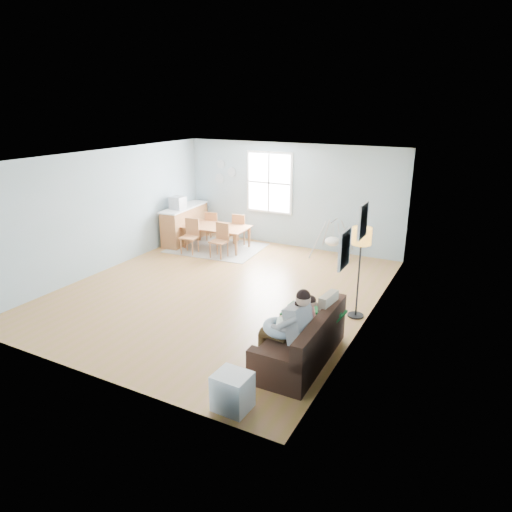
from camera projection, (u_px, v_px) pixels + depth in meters
The scene contains 22 objects.
room at pixel (218, 172), 8.62m from camera, with size 8.40×9.40×3.90m.
window at pixel (269, 183), 12.04m from camera, with size 1.32×0.08×1.62m.
pictures at pixel (354, 234), 6.62m from camera, with size 0.05×1.34×0.74m.
wall_plates at pixel (224, 172), 12.60m from camera, with size 0.67×0.02×0.66m.
sofa at pixel (303, 344), 6.76m from camera, with size 0.83×1.90×0.77m.
green_throw at pixel (314, 313), 7.25m from camera, with size 0.87×0.69×0.04m, color #125021.
beige_pillow at pixel (328, 308), 6.96m from camera, with size 0.13×0.45×0.45m, color tan.
father at pixel (289, 325), 6.46m from camera, with size 0.94×0.47×1.27m.
nursing_pillow at pixel (280, 328), 6.54m from camera, with size 0.50×0.50×0.14m, color #A5BECF.
infant at pixel (280, 323), 6.55m from camera, with size 0.20×0.33×0.12m.
toddler at pixel (304, 315), 6.82m from camera, with size 0.52×0.30×0.79m.
floor_lamp at pixel (361, 244), 7.80m from camera, with size 0.33×0.33×1.66m.
storage_cube at pixel (232, 391), 5.69m from camera, with size 0.46×0.41×0.49m.
rug at pixel (216, 248), 12.07m from camera, with size 2.33×1.77×0.01m, color gray.
dining_table at pixel (216, 237), 11.98m from camera, with size 1.69×0.94×0.59m, color brown.
chair_sw at pixel (191, 234), 11.57m from camera, with size 0.45×0.45×0.88m.
chair_se at pixel (220, 238), 11.26m from camera, with size 0.40×0.40×0.85m.
chair_nw at pixel (213, 225), 12.59m from camera, with size 0.44×0.44×0.82m.
chair_ne at pixel (240, 227), 12.27m from camera, with size 0.42×0.42×0.85m.
counter at pixel (185, 224), 12.52m from camera, with size 0.66×1.79×0.98m.
monitor at pixel (178, 203), 12.02m from camera, with size 0.36×0.34×0.33m.
baby_swing at pixel (333, 241), 11.28m from camera, with size 0.91×0.93×0.93m.
Camera 1 is at (4.66, -7.36, 3.67)m, focal length 32.00 mm.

